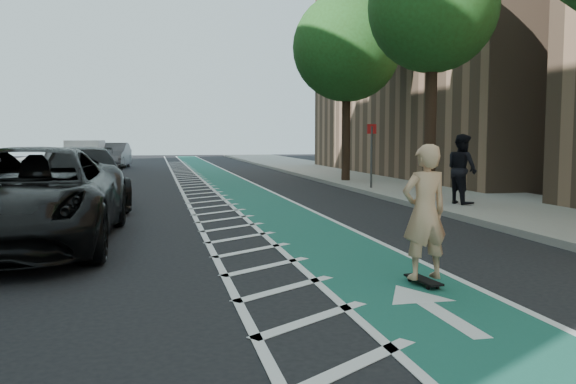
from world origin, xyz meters
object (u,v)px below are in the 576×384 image
object	(u,v)px
suv_near	(29,197)
skateboarder	(425,212)
suv_far	(82,177)
barrel_a	(14,216)

from	to	relation	value
suv_near	skateboarder	bearing A→B (deg)	-35.08
suv_far	barrel_a	world-z (taller)	suv_far
skateboarder	barrel_a	bearing A→B (deg)	-47.60
skateboarder	suv_near	world-z (taller)	skateboarder
barrel_a	suv_near	bearing A→B (deg)	-66.48
suv_near	suv_far	xyz separation A→B (m)	(0.19, 6.43, -0.05)
suv_far	barrel_a	size ratio (longest dim) A/B	6.57
suv_far	suv_near	bearing A→B (deg)	-98.78
barrel_a	suv_far	bearing A→B (deg)	81.82
skateboarder	barrel_a	xyz separation A→B (m)	(-6.32, 5.52, -0.58)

